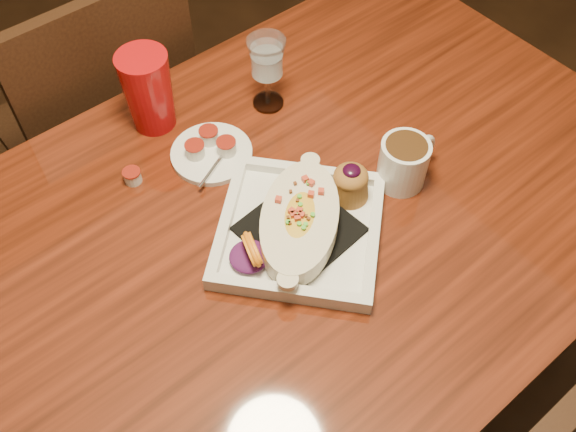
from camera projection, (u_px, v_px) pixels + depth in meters
floor at (271, 397)px, 1.68m from camera, size 7.00×7.00×0.00m
table at (264, 265)px, 1.16m from camera, size 1.50×0.90×0.75m
chair_far at (106, 127)px, 1.56m from camera, size 0.42×0.42×0.93m
plate at (304, 221)px, 1.06m from camera, size 0.37×0.37×0.08m
coffee_mug at (405, 161)px, 1.11m from camera, size 0.12×0.09×0.09m
goblet at (267, 62)px, 1.18m from camera, size 0.07×0.07×0.15m
saucer at (211, 151)px, 1.17m from camera, size 0.15×0.15×0.10m
creamer_loose at (132, 176)px, 1.14m from camera, size 0.03×0.03×0.03m
red_tumbler at (148, 91)px, 1.17m from camera, size 0.09×0.09×0.16m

